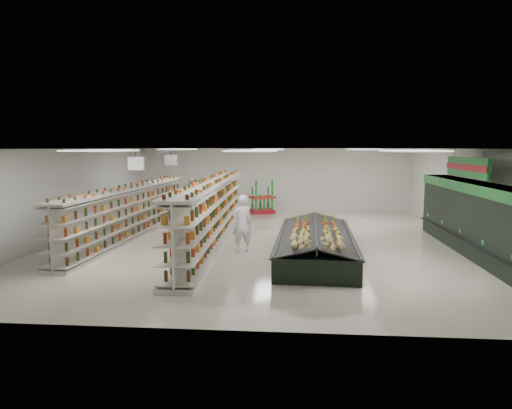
# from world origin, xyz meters

# --- Properties ---
(floor) EXTENTS (16.00, 16.00, 0.00)m
(floor) POSITION_xyz_m (0.00, 0.00, 0.00)
(floor) COLOR beige
(floor) RESTS_ON ground
(ceiling) EXTENTS (14.00, 16.00, 0.02)m
(ceiling) POSITION_xyz_m (0.00, 0.00, 3.20)
(ceiling) COLOR white
(ceiling) RESTS_ON wall_back
(wall_back) EXTENTS (14.00, 0.02, 3.20)m
(wall_back) POSITION_xyz_m (0.00, 8.00, 1.60)
(wall_back) COLOR white
(wall_back) RESTS_ON floor
(wall_front) EXTENTS (14.00, 0.02, 3.20)m
(wall_front) POSITION_xyz_m (0.00, -8.00, 1.60)
(wall_front) COLOR white
(wall_front) RESTS_ON floor
(wall_left) EXTENTS (0.02, 16.00, 3.20)m
(wall_left) POSITION_xyz_m (-7.00, 0.00, 1.60)
(wall_left) COLOR white
(wall_left) RESTS_ON floor
(wall_right) EXTENTS (0.02, 16.00, 3.20)m
(wall_right) POSITION_xyz_m (7.00, 0.00, 1.60)
(wall_right) COLOR white
(wall_right) RESTS_ON floor
(produce_wall_case) EXTENTS (0.93, 8.00, 2.20)m
(produce_wall_case) POSITION_xyz_m (6.53, -1.50, 1.24)
(produce_wall_case) COLOR black
(produce_wall_case) RESTS_ON floor
(aisle_sign_near) EXTENTS (0.52, 0.06, 0.75)m
(aisle_sign_near) POSITION_xyz_m (-3.80, -2.00, 2.75)
(aisle_sign_near) COLOR white
(aisle_sign_near) RESTS_ON ceiling
(aisle_sign_far) EXTENTS (0.52, 0.06, 0.75)m
(aisle_sign_far) POSITION_xyz_m (-3.80, 2.00, 2.75)
(aisle_sign_far) COLOR white
(aisle_sign_far) RESTS_ON ceiling
(hortifruti_banner) EXTENTS (0.12, 3.20, 0.95)m
(hortifruti_banner) POSITION_xyz_m (6.25, -1.50, 2.65)
(hortifruti_banner) COLOR #1F742C
(hortifruti_banner) RESTS_ON ceiling
(gondola_left) EXTENTS (1.26, 10.55, 1.82)m
(gondola_left) POSITION_xyz_m (-4.83, 0.37, 0.84)
(gondola_left) COLOR beige
(gondola_left) RESTS_ON floor
(gondola_center) EXTENTS (1.23, 12.06, 2.09)m
(gondola_center) POSITION_xyz_m (-1.73, -0.17, 0.96)
(gondola_center) COLOR beige
(gondola_center) RESTS_ON floor
(produce_island) EXTENTS (2.49, 6.30, 0.93)m
(produce_island) POSITION_xyz_m (1.72, -2.13, 0.42)
(produce_island) COLOR black
(produce_island) RESTS_ON floor
(soda_endcap) EXTENTS (1.39, 1.20, 1.50)m
(soda_endcap) POSITION_xyz_m (-0.49, 6.64, 0.73)
(soda_endcap) COLOR maroon
(soda_endcap) RESTS_ON floor
(shopper_main) EXTENTS (0.77, 0.66, 1.80)m
(shopper_main) POSITION_xyz_m (-0.54, -1.85, 0.90)
(shopper_main) COLOR silver
(shopper_main) RESTS_ON floor
(shopper_background) EXTENTS (0.91, 1.07, 1.88)m
(shopper_background) POSITION_xyz_m (-3.34, 4.16, 0.94)
(shopper_background) COLOR #98875D
(shopper_background) RESTS_ON floor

